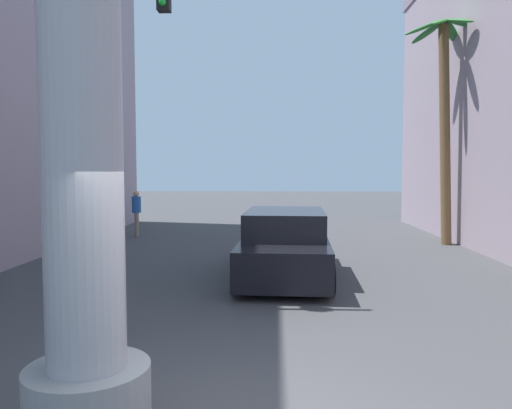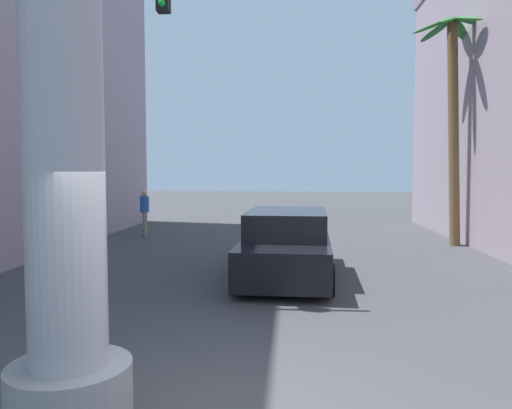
{
  "view_description": "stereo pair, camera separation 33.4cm",
  "coord_description": "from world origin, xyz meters",
  "views": [
    {
      "loc": [
        0.41,
        -4.74,
        2.52
      ],
      "look_at": [
        0.0,
        5.55,
        1.8
      ],
      "focal_mm": 35.0,
      "sensor_mm": 36.0,
      "label": 1
    },
    {
      "loc": [
        0.74,
        -4.72,
        2.52
      ],
      "look_at": [
        0.0,
        5.55,
        1.8
      ],
      "focal_mm": 35.0,
      "sensor_mm": 36.0,
      "label": 2
    }
  ],
  "objects": [
    {
      "name": "car_lead",
      "position": [
        0.63,
        6.94,
        0.74
      ],
      "size": [
        2.25,
        5.11,
        1.56
      ],
      "color": "black",
      "rests_on": "ground"
    },
    {
      "name": "traffic_light_mast",
      "position": [
        -4.51,
        4.81,
        4.47
      ],
      "size": [
        5.13,
        0.32,
        6.4
      ],
      "color": "#333333",
      "rests_on": "ground"
    },
    {
      "name": "ground_plane",
      "position": [
        0.0,
        10.0,
        0.0
      ],
      "size": [
        86.61,
        86.61,
        0.0
      ],
      "primitive_type": "plane",
      "color": "#424244"
    },
    {
      "name": "palm_tree_mid_right",
      "position": [
        6.02,
        12.25,
        4.73
      ],
      "size": [
        2.73,
        2.56,
        7.48
      ],
      "color": "brown",
      "rests_on": "ground"
    },
    {
      "name": "pedestrian_far_left",
      "position": [
        -4.84,
        13.78,
        1.02
      ],
      "size": [
        0.45,
        0.45,
        1.73
      ],
      "color": "gray",
      "rests_on": "ground"
    }
  ]
}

